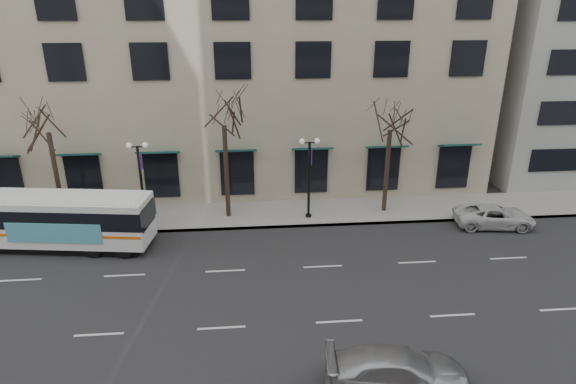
{
  "coord_description": "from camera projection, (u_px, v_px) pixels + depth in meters",
  "views": [
    {
      "loc": [
        1.34,
        -19.09,
        12.72
      ],
      "look_at": [
        3.25,
        2.81,
        4.0
      ],
      "focal_mm": 30.0,
      "sensor_mm": 36.0,
      "label": 1
    }
  ],
  "objects": [
    {
      "name": "building_hotel",
      "position": [
        200.0,
        12.0,
        37.12
      ],
      "size": [
        40.0,
        20.0,
        24.0
      ],
      "primitive_type": "cube",
      "color": "tan",
      "rests_on": "ground"
    },
    {
      "name": "sidewalk_far",
      "position": [
        307.0,
        212.0,
        30.97
      ],
      "size": [
        80.0,
        4.0,
        0.15
      ],
      "primitive_type": "cube",
      "color": "gray",
      "rests_on": "ground"
    },
    {
      "name": "silver_car",
      "position": [
        398.0,
        371.0,
        16.76
      ],
      "size": [
        5.2,
        2.48,
        1.46
      ],
      "primitive_type": "imported",
      "rotation": [
        0.0,
        0.0,
        1.48
      ],
      "color": "#A9ABB1",
      "rests_on": "ground"
    },
    {
      "name": "tree_far_left",
      "position": [
        45.0,
        116.0,
        27.13
      ],
      "size": [
        3.6,
        3.6,
        8.34
      ],
      "color": "black",
      "rests_on": "ground"
    },
    {
      "name": "lamp_post_right",
      "position": [
        309.0,
        175.0,
        29.17
      ],
      "size": [
        1.22,
        0.45,
        5.21
      ],
      "color": "black",
      "rests_on": "ground"
    },
    {
      "name": "city_bus",
      "position": [
        49.0,
        219.0,
        26.23
      ],
      "size": [
        11.48,
        3.97,
        3.05
      ],
      "rotation": [
        0.0,
        0.0,
        -0.14
      ],
      "color": "white",
      "rests_on": "ground"
    },
    {
      "name": "lamp_post_left",
      "position": [
        141.0,
        180.0,
        28.36
      ],
      "size": [
        1.22,
        0.45,
        5.21
      ],
      "color": "black",
      "rests_on": "ground"
    },
    {
      "name": "tree_far_mid",
      "position": [
        223.0,
        109.0,
        27.86
      ],
      "size": [
        3.6,
        3.6,
        8.55
      ],
      "color": "black",
      "rests_on": "ground"
    },
    {
      "name": "white_pickup",
      "position": [
        494.0,
        216.0,
        29.05
      ],
      "size": [
        4.94,
        2.74,
        1.31
      ],
      "primitive_type": "imported",
      "rotation": [
        0.0,
        0.0,
        1.45
      ],
      "color": "silver",
      "rests_on": "ground"
    },
    {
      "name": "tree_far_right",
      "position": [
        391.0,
        114.0,
        28.85
      ],
      "size": [
        3.6,
        3.6,
        8.06
      ],
      "color": "black",
      "rests_on": "ground"
    },
    {
      "name": "ground",
      "position": [
        224.0,
        297.0,
        22.26
      ],
      "size": [
        160.0,
        160.0,
        0.0
      ],
      "primitive_type": "plane",
      "color": "black",
      "rests_on": "ground"
    }
  ]
}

